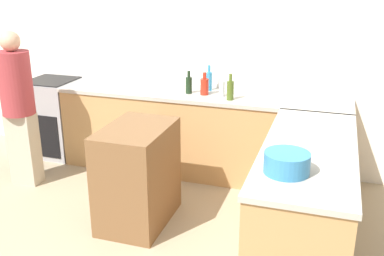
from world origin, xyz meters
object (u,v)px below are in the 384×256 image
range_oven (54,117)px  olive_oil_bottle (230,90)px  hot_sauce_bottle (204,86)px  person_by_range (18,104)px  dish_soap_bottle (209,80)px  mixing_bowl (287,163)px  island_table (138,175)px  vinegar_bottle_clear (222,88)px  wine_bottle_dark (189,84)px

range_oven → olive_oil_bottle: bearing=-3.7°
hot_sauce_bottle → person_by_range: 1.94m
range_oven → olive_oil_bottle: olive_oil_bottle is taller
olive_oil_bottle → person_by_range: size_ratio=0.17×
hot_sauce_bottle → dish_soap_bottle: (-0.00, 0.19, 0.02)m
mixing_bowl → hot_sauce_bottle: hot_sauce_bottle is taller
olive_oil_bottle → dish_soap_bottle: dish_soap_bottle is taller
island_table → olive_oil_bottle: olive_oil_bottle is taller
vinegar_bottle_clear → dish_soap_bottle: size_ratio=0.79×
mixing_bowl → person_by_range: (-2.83, 0.92, -0.12)m
olive_oil_bottle → dish_soap_bottle: size_ratio=0.96×
range_oven → mixing_bowl: 3.52m
hot_sauce_bottle → wine_bottle_dark: (-0.18, 0.00, 0.00)m
wine_bottle_dark → person_by_range: 1.78m
mixing_bowl → person_by_range: bearing=161.9°
hot_sauce_bottle → olive_oil_bottle: (0.31, -0.11, 0.01)m
hot_sauce_bottle → dish_soap_bottle: dish_soap_bottle is taller
range_oven → person_by_range: bearing=-77.9°
range_oven → dish_soap_bottle: (1.93, 0.15, 0.57)m
island_table → person_by_range: person_by_range is taller
hot_sauce_bottle → wine_bottle_dark: bearing=179.6°
mixing_bowl → range_oven: bearing=149.8°
range_oven → dish_soap_bottle: bearing=4.6°
vinegar_bottle_clear → wine_bottle_dark: (-0.37, 0.00, 0.01)m
hot_sauce_bottle → island_table: bearing=-103.7°
person_by_range → olive_oil_bottle: bearing=18.1°
range_oven → vinegar_bottle_clear: bearing=-0.9°
mixing_bowl → wine_bottle_dark: (-1.24, 1.71, 0.03)m
island_table → hot_sauce_bottle: (0.28, 1.14, 0.57)m
island_table → mixing_bowl: mixing_bowl is taller
hot_sauce_bottle → mixing_bowl: bearing=-58.1°
island_table → mixing_bowl: (1.34, -0.57, 0.54)m
mixing_bowl → island_table: bearing=157.0°
range_oven → mixing_bowl: bearing=-30.2°
vinegar_bottle_clear → wine_bottle_dark: wine_bottle_dark is taller
hot_sauce_bottle → vinegar_bottle_clear: hot_sauce_bottle is taller
island_table → dish_soap_bottle: dish_soap_bottle is taller
dish_soap_bottle → person_by_range: person_by_range is taller
range_oven → mixing_bowl: size_ratio=3.12×
range_oven → island_table: bearing=-35.3°
vinegar_bottle_clear → range_oven: bearing=179.1°
island_table → olive_oil_bottle: 1.32m
vinegar_bottle_clear → wine_bottle_dark: size_ratio=0.91×
island_table → hot_sauce_bottle: 1.31m
island_table → range_oven: bearing=144.7°
island_table → mixing_bowl: size_ratio=3.01×
range_oven → person_by_range: 0.94m
olive_oil_bottle → wine_bottle_dark: (-0.48, 0.12, -0.01)m
island_table → olive_oil_bottle: (0.59, 1.03, 0.58)m
olive_oil_bottle → wine_bottle_dark: olive_oil_bottle is taller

